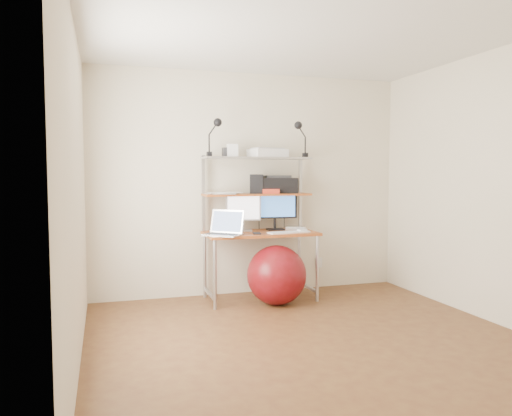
{
  "coord_description": "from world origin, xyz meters",
  "views": [
    {
      "loc": [
        -1.61,
        -3.67,
        1.37
      ],
      "look_at": [
        -0.14,
        1.15,
        1.02
      ],
      "focal_mm": 35.0,
      "sensor_mm": 36.0,
      "label": 1
    }
  ],
  "objects_px": {
    "monitor_silver": "(243,210)",
    "exercise_ball": "(277,275)",
    "printer": "(277,185)",
    "monitor_black": "(275,207)",
    "laptop": "(225,230)"
  },
  "relations": [
    {
      "from": "monitor_silver",
      "to": "exercise_ball",
      "type": "height_order",
      "value": "monitor_silver"
    },
    {
      "from": "printer",
      "to": "monitor_silver",
      "type": "bearing_deg",
      "value": -171.84
    },
    {
      "from": "printer",
      "to": "exercise_ball",
      "type": "height_order",
      "value": "printer"
    },
    {
      "from": "monitor_black",
      "to": "printer",
      "type": "relative_size",
      "value": 1.19
    },
    {
      "from": "monitor_black",
      "to": "exercise_ball",
      "type": "distance_m",
      "value": 0.8
    },
    {
      "from": "monitor_silver",
      "to": "monitor_black",
      "type": "distance_m",
      "value": 0.37
    },
    {
      "from": "monitor_silver",
      "to": "printer",
      "type": "relative_size",
      "value": 1.0
    },
    {
      "from": "monitor_silver",
      "to": "exercise_ball",
      "type": "relative_size",
      "value": 0.69
    },
    {
      "from": "monitor_silver",
      "to": "printer",
      "type": "distance_m",
      "value": 0.49
    },
    {
      "from": "monitor_silver",
      "to": "monitor_black",
      "type": "height_order",
      "value": "monitor_black"
    },
    {
      "from": "monitor_silver",
      "to": "monitor_black",
      "type": "xyz_separation_m",
      "value": [
        0.37,
        0.0,
        0.03
      ]
    },
    {
      "from": "monitor_silver",
      "to": "printer",
      "type": "bearing_deg",
      "value": 14.13
    },
    {
      "from": "exercise_ball",
      "to": "laptop",
      "type": "bearing_deg",
      "value": 168.82
    },
    {
      "from": "laptop",
      "to": "exercise_ball",
      "type": "distance_m",
      "value": 0.72
    },
    {
      "from": "laptop",
      "to": "exercise_ball",
      "type": "xyz_separation_m",
      "value": [
        0.53,
        -0.1,
        -0.48
      ]
    }
  ]
}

